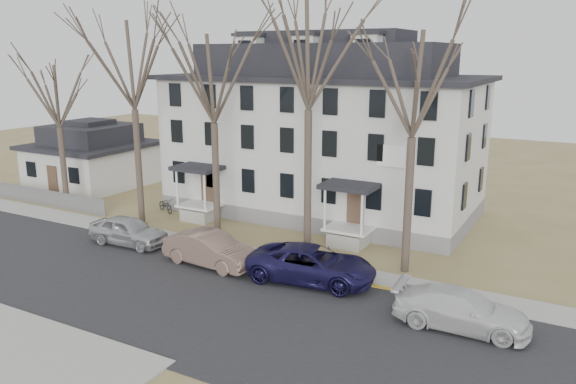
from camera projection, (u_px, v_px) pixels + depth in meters
The scene contains 17 objects.
ground at pixel (177, 321), 22.92m from camera, with size 120.00×120.00×0.00m, color olive.
main_road at pixel (207, 303), 24.62m from camera, with size 120.00×10.00×0.04m, color #27272A.
far_sidewalk at pixel (275, 260), 29.73m from camera, with size 120.00×2.00×0.08m, color #A09F97.
yellow_curb at pixel (357, 284), 26.64m from camera, with size 14.00×0.25×0.06m, color gold.
boarding_house at pixel (323, 134), 37.85m from camera, with size 20.80×12.36×12.05m.
small_house at pixel (93, 158), 46.26m from camera, with size 8.70×8.70×5.00m.
fence at pixel (36, 204), 40.80m from camera, with size 14.00×0.06×1.20m, color gray.
tree_far_left at pixel (132, 58), 33.91m from camera, with size 8.40×8.40×13.72m.
tree_mid_left at pixel (213, 73), 31.29m from camera, with size 7.80×7.80×12.74m.
tree_center at pixel (309, 44), 28.13m from camera, with size 9.00×9.00×14.70m.
tree_mid_right at pixel (415, 77), 25.93m from camera, with size 7.80×7.80×12.74m.
tree_bungalow at pixel (56, 92), 37.71m from camera, with size 6.60×6.60×10.78m.
car_silver at pixel (129, 231), 31.87m from camera, with size 1.92×4.78×1.63m, color #B5B6B8.
car_tan at pixel (210, 250), 28.74m from camera, with size 1.81×5.18×1.71m, color #7A5F52.
car_navy at pixel (312, 265), 26.70m from camera, with size 2.83×6.13×1.70m, color #181440.
car_white at pixel (461, 310), 22.18m from camera, with size 2.16×5.31×1.54m, color silver.
bicycle_left at pixel (166, 206), 38.48m from camera, with size 0.65×1.87×0.98m, color black.
Camera 1 is at (14.05, -16.22, 10.65)m, focal length 35.00 mm.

